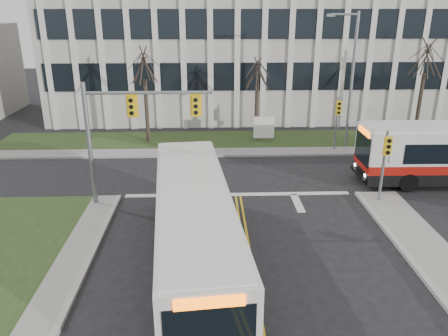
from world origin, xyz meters
TOP-DOWN VIEW (x-y plane):
  - ground at (0.00, 0.00)m, footprint 120.00×120.00m
  - sidewalk_cross at (5.00, 15.20)m, footprint 44.00×1.60m
  - building_lawn at (5.00, 18.00)m, footprint 44.00×5.00m
  - office_building at (5.00, 30.00)m, footprint 40.00×16.00m
  - mast_arm_signal at (-5.62, 7.16)m, footprint 6.11×0.38m
  - signal_pole_near at (7.20, 6.90)m, footprint 0.34×0.39m
  - signal_pole_far at (7.20, 15.40)m, footprint 0.34×0.39m
  - streetlight at (8.03, 16.20)m, footprint 2.15×0.25m
  - directory_sign at (2.50, 17.50)m, footprint 1.50×0.12m
  - tree_left at (-6.00, 18.00)m, footprint 1.80×1.80m
  - tree_mid at (2.00, 18.20)m, footprint 1.80×1.80m
  - tree_right at (14.00, 18.00)m, footprint 1.80×1.80m
  - bus_main at (-2.10, 1.29)m, footprint 3.76×12.28m

SIDE VIEW (x-z plane):
  - ground at x=0.00m, z-range 0.00..0.00m
  - building_lawn at x=5.00m, z-range 0.00..0.12m
  - sidewalk_cross at x=5.00m, z-range 0.00..0.14m
  - directory_sign at x=2.50m, z-range 0.17..2.17m
  - bus_main at x=-2.10m, z-range 0.00..3.22m
  - signal_pole_near at x=7.20m, z-range 0.60..4.40m
  - signal_pole_far at x=7.20m, z-range 0.60..4.40m
  - mast_arm_signal at x=-5.62m, z-range 1.16..7.36m
  - tree_mid at x=2.00m, z-range 1.47..8.29m
  - streetlight at x=8.03m, z-range 0.59..9.79m
  - tree_left at x=-6.00m, z-range 1.66..9.36m
  - tree_right at x=14.00m, z-range 1.78..10.03m
  - office_building at x=5.00m, z-range 0.00..12.00m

